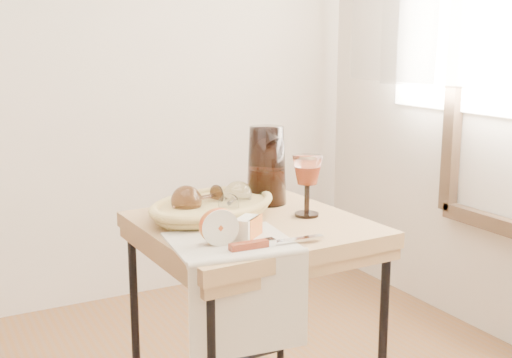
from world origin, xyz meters
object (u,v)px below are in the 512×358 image
side_table (253,345)px  tea_towel (231,242)px  pitcher (266,165)px  apple_half (218,226)px  wine_goblet (307,186)px  bread_basket (213,209)px  goblet_lying_b (234,198)px  goblet_lying_a (200,198)px  table_knife (274,241)px

side_table → tea_towel: size_ratio=2.53×
pitcher → apple_half: (-0.30, -0.31, -0.07)m
side_table → wine_goblet: bearing=-7.4°
wine_goblet → apple_half: wine_goblet is taller
tea_towel → pitcher: (0.27, 0.30, 0.11)m
wine_goblet → pitcher: bearing=98.7°
bread_basket → wine_goblet: (0.23, -0.11, 0.06)m
side_table → wine_goblet: wine_goblet is taller
goblet_lying_b → apple_half: apple_half is taller
goblet_lying_a → apple_half: size_ratio=1.45×
wine_goblet → tea_towel: bearing=-157.1°
tea_towel → goblet_lying_b: goblet_lying_b is taller
side_table → pitcher: size_ratio=2.66×
bread_basket → goblet_lying_b: size_ratio=2.83×
tea_towel → table_knife: 0.11m
goblet_lying_b → table_knife: bearing=-147.7°
goblet_lying_b → apple_half: 0.26m
tea_towel → goblet_lying_a: size_ratio=2.08×
goblet_lying_b → pitcher: bearing=-18.8°
tea_towel → table_knife: bearing=-38.4°
tea_towel → goblet_lying_b: 0.25m
table_knife → goblet_lying_b: bearing=84.6°
side_table → apple_half: 0.47m
goblet_lying_a → apple_half: bearing=61.6°
pitcher → table_knife: 0.44m
bread_basket → apple_half: 0.26m
bread_basket → goblet_lying_a: goblet_lying_a is taller
side_table → bread_basket: bearing=129.6°
table_knife → tea_towel: bearing=136.9°
goblet_lying_b → pitcher: size_ratio=0.47×
goblet_lying_a → pitcher: (0.24, 0.05, 0.06)m
tea_towel → wine_goblet: 0.33m
apple_half → table_knife: bearing=-23.4°
goblet_lying_a → pitcher: bearing=178.2°
pitcher → wine_goblet: bearing=-102.3°
goblet_lying_b → apple_half: bearing=-174.3°
bread_basket → table_knife: bread_basket is taller
goblet_lying_a → goblet_lying_b: 0.09m
pitcher → wine_goblet: size_ratio=1.57×
pitcher → side_table: bearing=-150.5°
goblet_lying_b → goblet_lying_a: bearing=106.7°
wine_goblet → side_table: bearing=172.6°
goblet_lying_b → table_knife: (-0.04, -0.29, -0.04)m
tea_towel → bread_basket: bearing=82.6°
goblet_lying_b → table_knife: size_ratio=0.54×
goblet_lying_b → pitcher: (0.15, 0.09, 0.06)m
side_table → bread_basket: size_ratio=1.99×
tea_towel → apple_half: (-0.03, -0.00, 0.05)m
bread_basket → pitcher: 0.23m
bread_basket → goblet_lying_a: bearing=128.8°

